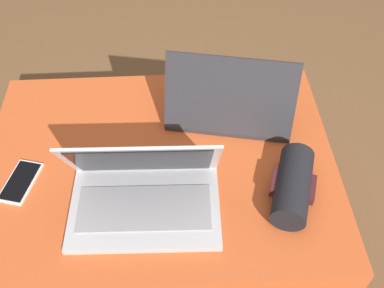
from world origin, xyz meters
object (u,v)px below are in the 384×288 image
object	(u,v)px
laptop_far	(230,104)
cell_phone	(21,182)
wrist_brace	(293,186)
laptop_near	(144,192)

from	to	relation	value
laptop_far	cell_phone	size ratio (longest dim) A/B	2.65
wrist_brace	laptop_near	bearing A→B (deg)	-179.94
cell_phone	laptop_far	bearing A→B (deg)	36.21
laptop_near	wrist_brace	size ratio (longest dim) A/B	1.64
laptop_near	laptop_far	size ratio (longest dim) A/B	0.95
laptop_far	cell_phone	xyz separation A→B (m)	(-0.57, -0.22, -0.04)
laptop_near	cell_phone	size ratio (longest dim) A/B	2.53
laptop_far	wrist_brace	world-z (taller)	laptop_far
cell_phone	wrist_brace	bearing A→B (deg)	8.96
laptop_near	wrist_brace	distance (m)	0.37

